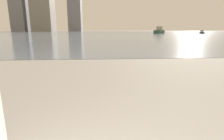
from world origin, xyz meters
name	(u,v)px	position (x,y,z in m)	size (l,w,h in m)	color
harbor_water	(100,33)	(0.00, 62.00, 0.01)	(180.00, 110.00, 0.01)	slate
harbor_boat_1	(159,31)	(17.15, 50.95, 0.71)	(4.46, 5.41, 1.99)	#335647
harbor_boat_2	(202,32)	(27.73, 47.14, 0.35)	(1.63, 2.72, 0.96)	#2D2D33
skyline_tower_2	(75,13)	(-15.57, 118.00, 11.20)	(7.89, 11.86, 22.41)	slate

